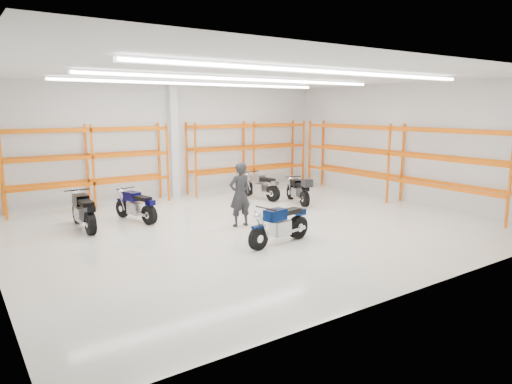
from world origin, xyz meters
TOP-DOWN VIEW (x-y plane):
  - ground at (0.00, 0.00)m, footprint 14.00×14.00m
  - room_shell at (0.00, 0.03)m, footprint 14.02×12.02m
  - motorcycle_main at (-0.45, -1.95)m, footprint 2.16×0.73m
  - motorcycle_back_a at (-4.43, 2.48)m, footprint 0.75×2.27m
  - motorcycle_back_b at (-2.78, 2.57)m, footprint 0.81×2.04m
  - motorcycle_back_c at (2.59, 3.32)m, footprint 0.71×2.14m
  - motorcycle_back_d at (3.21, 1.75)m, footprint 0.90×2.01m
  - standing_man at (-0.39, 0.22)m, footprint 0.73×0.49m
  - structural_column at (0.00, 5.82)m, footprint 0.32×0.32m
  - pallet_racking_back_left at (-3.40, 5.48)m, footprint 5.67×0.87m
  - pallet_racking_back_right at (3.40, 5.48)m, footprint 5.67×0.87m
  - pallet_racking_side at (6.48, 0.00)m, footprint 0.87×9.07m

SIDE VIEW (x-z plane):
  - ground at x=0.00m, z-range 0.00..0.00m
  - motorcycle_back_b at x=-2.78m, z-range -0.03..0.99m
  - motorcycle_back_c at x=2.59m, z-range -0.03..1.02m
  - motorcycle_main at x=-0.45m, z-range -0.03..1.03m
  - motorcycle_back_d at x=3.21m, z-range -0.02..1.03m
  - motorcycle_back_a at x=-4.43m, z-range -0.04..1.08m
  - standing_man at x=-0.39m, z-range 0.00..1.96m
  - pallet_racking_back_left at x=-3.40m, z-range 0.29..3.29m
  - pallet_racking_back_right at x=3.40m, z-range 0.29..3.29m
  - pallet_racking_side at x=6.48m, z-range 0.31..3.31m
  - structural_column at x=0.00m, z-range 0.00..4.50m
  - room_shell at x=0.00m, z-range 1.03..5.54m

